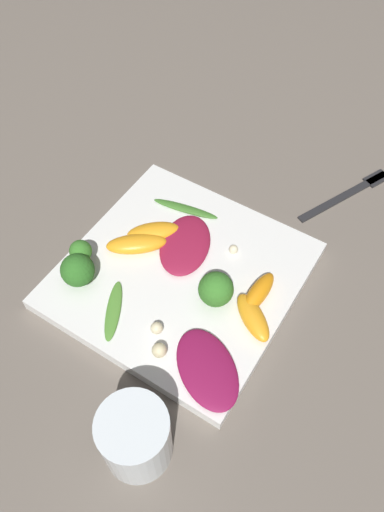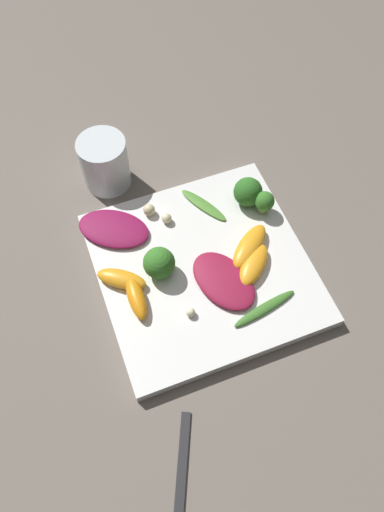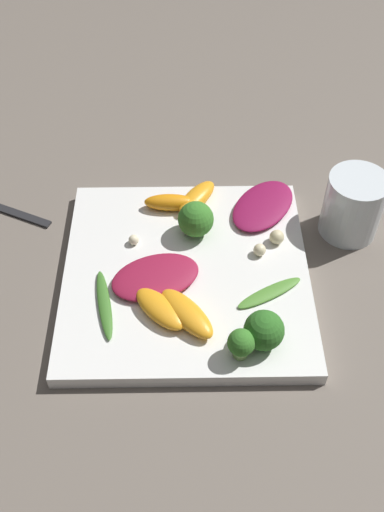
{
  "view_description": "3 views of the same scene",
  "coord_description": "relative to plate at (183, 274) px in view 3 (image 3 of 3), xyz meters",
  "views": [
    {
      "loc": [
        0.2,
        -0.29,
        0.55
      ],
      "look_at": [
        0.01,
        0.02,
        0.03
      ],
      "focal_mm": 35.0,
      "sensor_mm": 36.0,
      "label": 1
    },
    {
      "loc": [
        0.13,
        0.3,
        0.61
      ],
      "look_at": [
        0.01,
        -0.01,
        0.03
      ],
      "focal_mm": 35.0,
      "sensor_mm": 36.0,
      "label": 2
    },
    {
      "loc": [
        -0.44,
        -0.0,
        0.55
      ],
      "look_at": [
        0.01,
        -0.01,
        0.03
      ],
      "focal_mm": 42.0,
      "sensor_mm": 36.0,
      "label": 3
    }
  ],
  "objects": [
    {
      "name": "macadamia_nut_0",
      "position": [
        0.04,
        0.06,
        0.02
      ],
      "size": [
        0.01,
        0.01,
        0.01
      ],
      "color": "beige",
      "rests_on": "plate"
    },
    {
      "name": "broccoli_floret_2",
      "position": [
        -0.11,
        -0.05,
        0.03
      ],
      "size": [
        0.03,
        0.03,
        0.04
      ],
      "color": "#84AD5B",
      "rests_on": "plate"
    },
    {
      "name": "orange_segment_0",
      "position": [
        0.11,
        -0.01,
        0.02
      ],
      "size": [
        0.07,
        0.06,
        0.02
      ],
      "color": "orange",
      "rests_on": "plate"
    },
    {
      "name": "orange_segment_1",
      "position": [
        -0.06,
        0.03,
        0.02
      ],
      "size": [
        0.07,
        0.07,
        0.02
      ],
      "color": "orange",
      "rests_on": "plate"
    },
    {
      "name": "arugula_sprig_0",
      "position": [
        -0.04,
        -0.09,
        0.01
      ],
      "size": [
        0.05,
        0.08,
        0.0
      ],
      "color": "#518E33",
      "rests_on": "plate"
    },
    {
      "name": "arugula_sprig_1",
      "position": [
        -0.05,
        0.09,
        0.01
      ],
      "size": [
        0.1,
        0.03,
        0.01
      ],
      "color": "#3D7528",
      "rests_on": "plate"
    },
    {
      "name": "plate",
      "position": [
        0.0,
        0.0,
        0.0
      ],
      "size": [
        0.28,
        0.28,
        0.02
      ],
      "color": "white",
      "rests_on": "ground_plane"
    },
    {
      "name": "macadamia_nut_1",
      "position": [
        0.02,
        -0.09,
        0.02
      ],
      "size": [
        0.01,
        0.01,
        0.01
      ],
      "color": "beige",
      "rests_on": "plate"
    },
    {
      "name": "drinking_glass",
      "position": [
        0.08,
        -0.2,
        0.03
      ],
      "size": [
        0.07,
        0.07,
        0.08
      ],
      "color": "white",
      "rests_on": "ground_plane"
    },
    {
      "name": "orange_segment_2",
      "position": [
        0.1,
        0.02,
        0.02
      ],
      "size": [
        0.02,
        0.07,
        0.02
      ],
      "color": "orange",
      "rests_on": "plate"
    },
    {
      "name": "radicchio_leaf_0",
      "position": [
        -0.02,
        0.03,
        0.02
      ],
      "size": [
        0.09,
        0.12,
        0.01
      ],
      "color": "maroon",
      "rests_on": "plate"
    },
    {
      "name": "broccoli_floret_1",
      "position": [
        -0.1,
        -0.08,
        0.03
      ],
      "size": [
        0.04,
        0.04,
        0.04
      ],
      "color": "#7A9E51",
      "rests_on": "plate"
    },
    {
      "name": "ground_plane",
      "position": [
        0.0,
        0.0,
        -0.01
      ],
      "size": [
        2.4,
        2.4,
        0.0
      ],
      "primitive_type": "plane",
      "color": "#6B6056"
    },
    {
      "name": "radicchio_leaf_1",
      "position": [
        0.1,
        -0.1,
        0.01
      ],
      "size": [
        0.12,
        0.11,
        0.01
      ],
      "color": "maroon",
      "rests_on": "plate"
    },
    {
      "name": "orange_segment_3",
      "position": [
        -0.07,
        -0.0,
        0.02
      ],
      "size": [
        0.08,
        0.07,
        0.02
      ],
      "color": "orange",
      "rests_on": "plate"
    },
    {
      "name": "broccoli_floret_0",
      "position": [
        0.06,
        -0.01,
        0.03
      ],
      "size": [
        0.04,
        0.04,
        0.04
      ],
      "color": "#84AD5B",
      "rests_on": "plate"
    },
    {
      "name": "macadamia_nut_2",
      "position": [
        0.04,
        -0.11,
        0.02
      ],
      "size": [
        0.02,
        0.02,
        0.02
      ],
      "color": "beige",
      "rests_on": "plate"
    }
  ]
}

